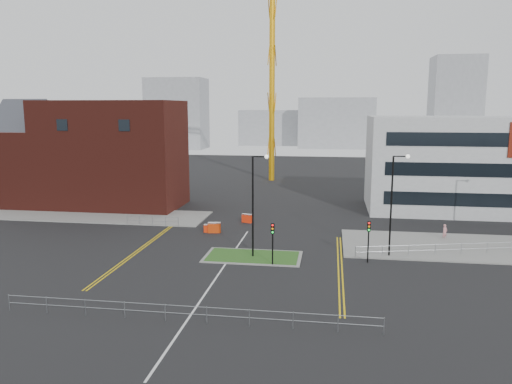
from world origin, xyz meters
TOP-DOWN VIEW (x-y plane):
  - ground at (0.00, 0.00)m, footprint 200.00×200.00m
  - pavement_left at (-20.00, 22.00)m, footprint 28.00×8.00m
  - pavement_right at (22.00, 14.00)m, footprint 24.00×10.00m
  - island_kerb at (2.00, 8.00)m, footprint 8.60×4.60m
  - grass_island at (2.00, 8.00)m, footprint 8.00×4.00m
  - brick_building at (-22.97, 28.00)m, footprint 24.20×10.07m
  - office_block at (26.01, 31.97)m, footprint 25.00×12.20m
  - tower_crane at (3.44, 54.31)m, footprint 52.70×7.70m
  - streetlamp_island at (2.22, 8.00)m, footprint 1.46×0.36m
  - streetlamp_right_near at (14.22, 10.00)m, footprint 1.46×0.36m
  - traffic_light_island at (4.00, 5.98)m, footprint 0.28×0.33m
  - traffic_light_right at (12.00, 7.98)m, footprint 0.28×0.33m
  - railing_front at (0.00, -6.00)m, footprint 24.05×0.05m
  - railing_left at (-11.00, 18.00)m, footprint 6.05×0.05m
  - railing_right at (20.50, 11.50)m, footprint 19.05×5.05m
  - centre_line at (0.00, 2.00)m, footprint 0.15×30.00m
  - yellow_left_a at (-9.00, 10.00)m, footprint 0.12×24.00m
  - yellow_left_b at (-8.70, 10.00)m, footprint 0.12×24.00m
  - yellow_right_a at (9.50, 6.00)m, footprint 0.12×20.00m
  - yellow_right_b at (9.80, 6.00)m, footprint 0.12×20.00m
  - skyline_a at (-40.00, 120.00)m, footprint 18.00×12.00m
  - skyline_b at (10.00, 130.00)m, footprint 24.00×12.00m
  - skyline_c at (45.00, 125.00)m, footprint 14.00×12.00m
  - skyline_d at (-8.00, 140.00)m, footprint 30.00×12.00m
  - pedestrian at (20.18, 16.80)m, footprint 0.68×0.65m
  - barrier_left at (-3.41, 16.00)m, footprint 1.39×0.62m
  - barrier_mid at (-4.00, 16.00)m, footprint 1.08×0.43m
  - barrier_right at (-0.76, 21.15)m, footprint 1.27×0.79m

SIDE VIEW (x-z plane):
  - ground at x=0.00m, z-range 0.00..0.00m
  - centre_line at x=0.00m, z-range 0.00..0.01m
  - yellow_left_a at x=-9.00m, z-range 0.00..0.01m
  - yellow_left_b at x=-8.70m, z-range 0.00..0.01m
  - yellow_right_a at x=9.50m, z-range 0.00..0.01m
  - yellow_right_b at x=9.80m, z-range 0.00..0.01m
  - island_kerb at x=2.00m, z-range 0.00..0.08m
  - pavement_left at x=-20.00m, z-range 0.00..0.12m
  - pavement_right at x=22.00m, z-range 0.00..0.12m
  - grass_island at x=2.00m, z-range 0.00..0.12m
  - barrier_mid at x=-4.00m, z-range 0.04..0.92m
  - barrier_right at x=-0.76m, z-range 0.04..1.06m
  - barrier_left at x=-3.41m, z-range 0.05..1.18m
  - railing_left at x=-11.00m, z-range 0.19..1.29m
  - railing_right at x=20.50m, z-range 0.23..1.33m
  - railing_front at x=0.00m, z-range 0.23..1.33m
  - pedestrian at x=20.18m, z-range 0.00..1.57m
  - traffic_light_island at x=4.00m, z-range 0.74..4.39m
  - traffic_light_right at x=12.00m, z-range 0.74..4.39m
  - streetlamp_island at x=2.22m, z-range 0.82..10.00m
  - streetlamp_right_near at x=14.22m, z-range 0.82..10.00m
  - skyline_d at x=-8.00m, z-range 0.00..12.00m
  - office_block at x=26.01m, z-range 0.00..12.00m
  - brick_building at x=-22.97m, z-range -0.27..13.97m
  - skyline_b at x=10.00m, z-range 0.00..16.00m
  - skyline_a at x=-40.00m, z-range 0.00..22.00m
  - skyline_c at x=45.00m, z-range 0.00..28.00m
  - tower_crane at x=3.44m, z-range 7.84..50.18m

